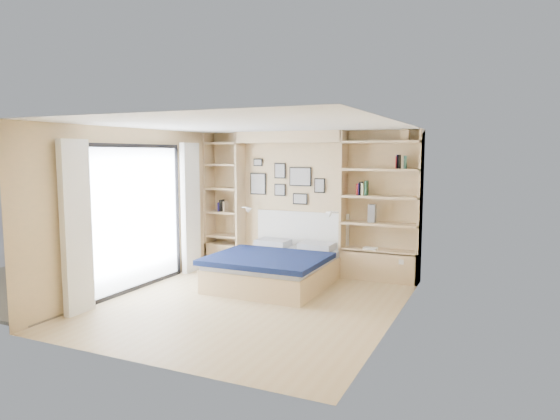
% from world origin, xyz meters
% --- Properties ---
extents(ground, '(4.50, 4.50, 0.00)m').
position_xyz_m(ground, '(0.00, 0.00, 0.00)').
color(ground, tan).
rests_on(ground, ground).
extents(room_shell, '(4.50, 4.50, 4.50)m').
position_xyz_m(room_shell, '(-0.39, 1.52, 1.08)').
color(room_shell, tan).
rests_on(room_shell, ground).
extents(bed, '(1.77, 2.19, 1.07)m').
position_xyz_m(bed, '(-0.11, 1.15, 0.28)').
color(bed, '#D0B17F').
rests_on(bed, ground).
extents(photo_gallery, '(1.48, 0.02, 0.82)m').
position_xyz_m(photo_gallery, '(-0.45, 2.22, 1.60)').
color(photo_gallery, black).
rests_on(photo_gallery, ground).
extents(reading_lamps, '(1.92, 0.12, 0.15)m').
position_xyz_m(reading_lamps, '(-0.30, 2.00, 1.10)').
color(reading_lamps, silver).
rests_on(reading_lamps, ground).
extents(shelf_decor, '(3.57, 0.23, 2.03)m').
position_xyz_m(shelf_decor, '(1.07, 2.07, 1.68)').
color(shelf_decor, '#A51E1E').
rests_on(shelf_decor, ground).
extents(deck, '(3.20, 4.00, 0.05)m').
position_xyz_m(deck, '(-3.60, 0.00, 0.00)').
color(deck, '#685F4D').
rests_on(deck, ground).
extents(deck_chair, '(0.68, 0.95, 0.87)m').
position_xyz_m(deck_chair, '(-2.86, 0.36, 0.42)').
color(deck_chair, tan).
rests_on(deck_chair, ground).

